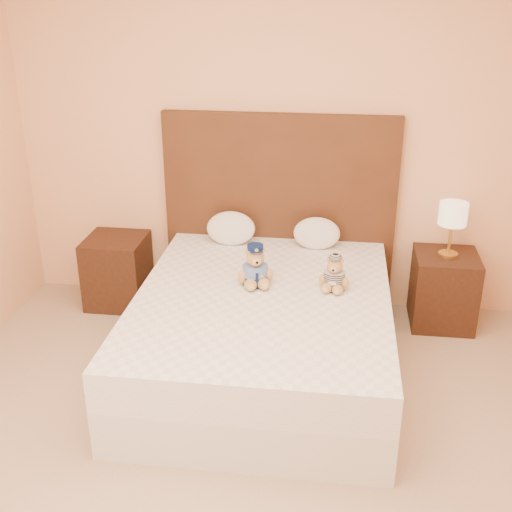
# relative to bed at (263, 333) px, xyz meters

# --- Properties ---
(ground) EXTENTS (4.00, 4.50, 0.00)m
(ground) POSITION_rel_bed_xyz_m (0.00, -1.20, -0.28)
(ground) COLOR tan
(ground) RESTS_ON ground
(room_walls) EXTENTS (4.04, 4.52, 2.72)m
(room_walls) POSITION_rel_bed_xyz_m (0.00, -0.74, 1.53)
(room_walls) COLOR #F5B485
(room_walls) RESTS_ON ground
(bed) EXTENTS (1.60, 2.00, 0.55)m
(bed) POSITION_rel_bed_xyz_m (0.00, 0.00, 0.00)
(bed) COLOR white
(bed) RESTS_ON ground
(headboard) EXTENTS (1.75, 0.08, 1.50)m
(headboard) POSITION_rel_bed_xyz_m (0.00, 1.01, 0.47)
(headboard) COLOR #4B2816
(headboard) RESTS_ON ground
(nightstand_left) EXTENTS (0.45, 0.45, 0.55)m
(nightstand_left) POSITION_rel_bed_xyz_m (-1.25, 0.80, -0.00)
(nightstand_left) COLOR #381D11
(nightstand_left) RESTS_ON ground
(nightstand_right) EXTENTS (0.45, 0.45, 0.55)m
(nightstand_right) POSITION_rel_bed_xyz_m (1.25, 0.80, -0.00)
(nightstand_right) COLOR #381D11
(nightstand_right) RESTS_ON ground
(lamp) EXTENTS (0.20, 0.20, 0.40)m
(lamp) POSITION_rel_bed_xyz_m (1.25, 0.80, 0.57)
(lamp) COLOR gold
(lamp) RESTS_ON nightstand_right
(teddy_police) EXTENTS (0.30, 0.29, 0.28)m
(teddy_police) POSITION_rel_bed_xyz_m (-0.07, 0.14, 0.41)
(teddy_police) COLOR #B57946
(teddy_police) RESTS_ON bed
(teddy_prisoner) EXTENTS (0.23, 0.23, 0.23)m
(teddy_prisoner) POSITION_rel_bed_xyz_m (0.44, 0.14, 0.39)
(teddy_prisoner) COLOR #B57946
(teddy_prisoner) RESTS_ON bed
(pillow_left) EXTENTS (0.37, 0.24, 0.26)m
(pillow_left) POSITION_rel_bed_xyz_m (-0.34, 0.83, 0.40)
(pillow_left) COLOR white
(pillow_left) RESTS_ON bed
(pillow_right) EXTENTS (0.34, 0.22, 0.24)m
(pillow_right) POSITION_rel_bed_xyz_m (0.30, 0.83, 0.40)
(pillow_right) COLOR white
(pillow_right) RESTS_ON bed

